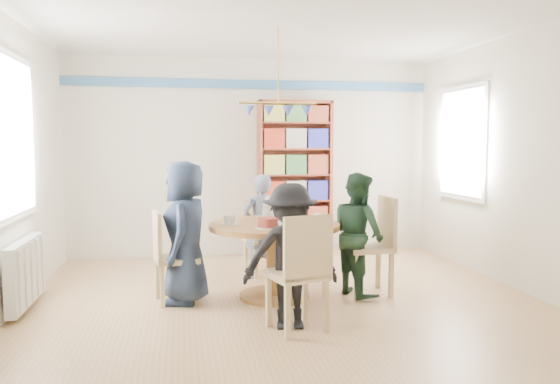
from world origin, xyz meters
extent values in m
plane|color=tan|center=(0.00, 0.00, 0.00)|extent=(5.00, 5.00, 0.00)
plane|color=white|center=(0.00, 0.00, 2.70)|extent=(5.00, 5.00, 0.00)
plane|color=silver|center=(0.00, 2.50, 1.35)|extent=(5.00, 0.00, 5.00)
plane|color=silver|center=(0.00, -2.50, 1.35)|extent=(5.00, 0.00, 5.00)
plane|color=silver|center=(-2.50, 0.00, 1.35)|extent=(0.00, 5.00, 5.00)
plane|color=silver|center=(2.50, 0.00, 1.35)|extent=(0.00, 5.00, 5.00)
cube|color=#376697|center=(0.00, 2.48, 2.35)|extent=(5.00, 0.02, 0.12)
cube|color=white|center=(-2.48, 0.30, 1.60)|extent=(0.03, 1.32, 1.52)
cube|color=white|center=(-2.46, 0.30, 1.60)|extent=(0.01, 1.20, 1.40)
cube|color=white|center=(2.48, 1.30, 1.55)|extent=(0.03, 1.12, 1.42)
cube|color=white|center=(2.46, 1.30, 1.55)|extent=(0.01, 1.00, 1.30)
cylinder|color=gold|center=(0.00, 0.50, 2.33)|extent=(0.01, 0.01, 0.75)
cylinder|color=gold|center=(0.00, 0.50, 1.95)|extent=(0.80, 0.02, 0.02)
cone|color=#4056B5|center=(-0.30, 0.50, 1.87)|extent=(0.11, 0.11, 0.10)
cone|color=#4056B5|center=(-0.10, 0.50, 1.87)|extent=(0.11, 0.11, 0.10)
cone|color=#4056B5|center=(0.10, 0.50, 1.87)|extent=(0.11, 0.11, 0.10)
cone|color=#4056B5|center=(0.30, 0.50, 1.87)|extent=(0.11, 0.11, 0.10)
cube|color=silver|center=(-2.42, 0.30, 0.35)|extent=(0.10, 1.00, 0.60)
cube|color=silver|center=(-2.36, -0.10, 0.35)|extent=(0.02, 0.06, 0.56)
cube|color=silver|center=(-2.36, 0.10, 0.35)|extent=(0.02, 0.06, 0.56)
cube|color=silver|center=(-2.36, 0.30, 0.35)|extent=(0.02, 0.06, 0.56)
cube|color=silver|center=(-2.36, 0.50, 0.35)|extent=(0.02, 0.06, 0.56)
cube|color=silver|center=(-2.36, 0.70, 0.35)|extent=(0.02, 0.06, 0.56)
cylinder|color=brown|center=(-0.08, 0.27, 0.72)|extent=(1.30, 1.30, 0.05)
cylinder|color=brown|center=(-0.08, 0.27, 0.35)|extent=(0.16, 0.16, 0.70)
cylinder|color=brown|center=(-0.08, 0.27, 0.02)|extent=(0.70, 0.70, 0.04)
cube|color=tan|center=(-1.04, 0.28, 0.42)|extent=(0.46, 0.46, 0.05)
cube|color=tan|center=(-1.22, 0.25, 0.66)|extent=(0.10, 0.40, 0.47)
cube|color=tan|center=(-0.86, 0.15, 0.20)|extent=(0.04, 0.04, 0.41)
cube|color=tan|center=(-0.91, 0.47, 0.20)|extent=(0.04, 0.04, 0.41)
cube|color=tan|center=(-1.17, 0.10, 0.20)|extent=(0.04, 0.04, 0.41)
cube|color=tan|center=(-1.23, 0.41, 0.20)|extent=(0.04, 0.04, 0.41)
cube|color=tan|center=(0.89, 0.24, 0.48)|extent=(0.45, 0.45, 0.05)
cube|color=tan|center=(1.09, 0.24, 0.74)|extent=(0.04, 0.44, 0.53)
cube|color=tan|center=(0.71, 0.42, 0.23)|extent=(0.04, 0.04, 0.45)
cube|color=tan|center=(0.71, 0.06, 0.23)|extent=(0.04, 0.04, 0.45)
cube|color=tan|center=(1.07, 0.42, 0.23)|extent=(0.04, 0.04, 0.45)
cube|color=tan|center=(1.07, 0.06, 0.23)|extent=(0.04, 0.04, 0.45)
cube|color=tan|center=(-0.05, 1.23, 0.42)|extent=(0.47, 0.47, 0.05)
cube|color=tan|center=(-0.09, 1.40, 0.65)|extent=(0.39, 0.13, 0.46)
cube|color=tan|center=(-0.16, 1.04, 0.20)|extent=(0.04, 0.04, 0.40)
cube|color=tan|center=(0.14, 1.11, 0.20)|extent=(0.04, 0.04, 0.40)
cube|color=tan|center=(-0.24, 1.34, 0.20)|extent=(0.04, 0.04, 0.40)
cube|color=tan|center=(0.07, 1.42, 0.20)|extent=(0.04, 0.04, 0.40)
cube|color=tan|center=(-0.06, -0.70, 0.46)|extent=(0.53, 0.53, 0.05)
cube|color=tan|center=(-0.01, -0.89, 0.72)|extent=(0.43, 0.16, 0.51)
cube|color=tan|center=(0.06, -0.49, 0.22)|extent=(0.05, 0.05, 0.44)
cube|color=tan|center=(-0.28, -0.58, 0.22)|extent=(0.05, 0.05, 0.44)
cube|color=tan|center=(0.15, -0.82, 0.22)|extent=(0.05, 0.05, 0.44)
cube|color=tan|center=(-0.18, -0.92, 0.22)|extent=(0.05, 0.05, 0.44)
imported|color=#161F32|center=(-0.95, 0.26, 0.69)|extent=(0.55, 0.74, 1.37)
imported|color=#172F1F|center=(0.78, 0.23, 0.62)|extent=(0.63, 0.72, 1.25)
imported|color=gray|center=(-0.10, 1.13, 0.60)|extent=(0.51, 0.43, 1.19)
imported|color=black|center=(-0.11, -0.64, 0.61)|extent=(0.83, 0.53, 1.21)
cube|color=brown|center=(0.07, 2.34, 1.06)|extent=(0.04, 0.30, 2.13)
cube|color=brown|center=(1.05, 2.34, 1.06)|extent=(0.04, 0.30, 2.13)
cube|color=brown|center=(0.56, 2.34, 2.11)|extent=(1.01, 0.30, 0.04)
cube|color=brown|center=(0.56, 2.34, 0.03)|extent=(1.01, 0.30, 0.06)
cube|color=brown|center=(0.56, 2.48, 1.06)|extent=(1.01, 0.02, 2.13)
cube|color=brown|center=(0.56, 2.34, 0.41)|extent=(0.95, 0.28, 0.03)
cube|color=brown|center=(0.56, 2.34, 0.76)|extent=(0.95, 0.28, 0.03)
cube|color=brown|center=(0.56, 2.34, 1.11)|extent=(0.95, 0.28, 0.03)
cube|color=brown|center=(0.56, 2.34, 1.47)|extent=(0.95, 0.28, 0.03)
cube|color=brown|center=(0.56, 2.34, 1.82)|extent=(0.95, 0.28, 0.03)
cube|color=maroon|center=(0.26, 2.32, 0.19)|extent=(0.28, 0.22, 0.26)
cube|color=beige|center=(0.56, 2.32, 0.19)|extent=(0.28, 0.22, 0.26)
cube|color=navy|center=(0.86, 2.32, 0.19)|extent=(0.28, 0.22, 0.26)
cube|color=#CFCE53|center=(0.26, 2.32, 0.55)|extent=(0.28, 0.22, 0.26)
cube|color=#3F703E|center=(0.56, 2.32, 0.55)|extent=(0.28, 0.22, 0.26)
cube|color=brown|center=(0.86, 2.32, 0.55)|extent=(0.28, 0.22, 0.26)
cube|color=maroon|center=(0.26, 2.32, 0.90)|extent=(0.28, 0.22, 0.26)
cube|color=beige|center=(0.56, 2.32, 0.90)|extent=(0.28, 0.22, 0.26)
cube|color=navy|center=(0.86, 2.32, 0.90)|extent=(0.28, 0.22, 0.26)
cube|color=#CFCE53|center=(0.26, 2.32, 1.26)|extent=(0.28, 0.22, 0.26)
cube|color=#3F703E|center=(0.56, 2.32, 1.26)|extent=(0.28, 0.22, 0.26)
cube|color=brown|center=(0.86, 2.32, 1.26)|extent=(0.28, 0.22, 0.26)
cube|color=maroon|center=(0.26, 2.32, 1.61)|extent=(0.28, 0.22, 0.26)
cube|color=beige|center=(0.56, 2.32, 1.61)|extent=(0.28, 0.22, 0.26)
cube|color=navy|center=(0.86, 2.32, 1.61)|extent=(0.28, 0.22, 0.26)
cube|color=#CFCE53|center=(0.26, 2.32, 1.95)|extent=(0.28, 0.22, 0.22)
cube|color=#3F703E|center=(0.56, 2.32, 1.95)|extent=(0.28, 0.22, 0.22)
cube|color=brown|center=(0.86, 2.32, 1.95)|extent=(0.28, 0.22, 0.22)
cylinder|color=white|center=(-0.13, 0.34, 0.86)|extent=(0.11, 0.11, 0.22)
sphere|color=white|center=(-0.13, 0.34, 0.97)|extent=(0.08, 0.08, 0.08)
cylinder|color=silver|center=(0.03, 0.38, 0.88)|extent=(0.06, 0.06, 0.26)
cylinder|color=#4056B5|center=(0.03, 0.38, 1.02)|extent=(0.03, 0.03, 0.03)
cylinder|color=white|center=(-0.04, 0.53, 0.76)|extent=(0.28, 0.28, 0.01)
cylinder|color=maroon|center=(-0.04, 0.53, 0.80)|extent=(0.22, 0.22, 0.08)
cylinder|color=white|center=(-0.17, -0.01, 0.76)|extent=(0.28, 0.28, 0.01)
cylinder|color=maroon|center=(-0.17, -0.01, 0.80)|extent=(0.22, 0.22, 0.08)
cylinder|color=white|center=(-0.53, 0.27, 0.75)|extent=(0.19, 0.19, 0.01)
imported|color=white|center=(-0.53, 0.27, 0.79)|extent=(0.11, 0.11, 0.09)
cylinder|color=white|center=(0.36, 0.27, 0.75)|extent=(0.19, 0.19, 0.01)
imported|color=white|center=(0.36, 0.27, 0.79)|extent=(0.09, 0.09, 0.09)
cylinder|color=white|center=(-0.08, 0.71, 0.75)|extent=(0.19, 0.19, 0.01)
imported|color=white|center=(-0.08, 0.71, 0.79)|extent=(0.11, 0.11, 0.09)
cylinder|color=white|center=(-0.08, -0.18, 0.75)|extent=(0.19, 0.19, 0.01)
imported|color=white|center=(-0.08, -0.18, 0.79)|extent=(0.09, 0.09, 0.09)
camera|label=1|loc=(-0.99, -5.01, 1.53)|focal=35.00mm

